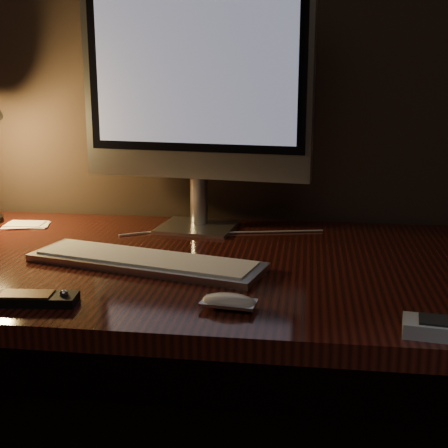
# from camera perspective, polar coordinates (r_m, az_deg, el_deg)

# --- Properties ---
(desk) EXTENTS (1.60, 0.75, 0.75)m
(desk) POSITION_cam_1_polar(r_m,az_deg,el_deg) (1.42, -2.46, -7.41)
(desk) COLOR #3B130D
(desk) RESTS_ON ground
(monitor) EXTENTS (0.56, 0.19, 0.59)m
(monitor) POSITION_cam_1_polar(r_m,az_deg,el_deg) (1.51, -2.65, 12.45)
(monitor) COLOR silver
(monitor) RESTS_ON desk
(keyboard) EXTENTS (0.51, 0.25, 0.02)m
(keyboard) POSITION_cam_1_polar(r_m,az_deg,el_deg) (1.28, -7.19, -3.34)
(keyboard) COLOR silver
(keyboard) RESTS_ON desk
(mouse) EXTENTS (0.10, 0.06, 0.02)m
(mouse) POSITION_cam_1_polar(r_m,az_deg,el_deg) (1.05, 0.45, -7.27)
(mouse) COLOR white
(mouse) RESTS_ON desk
(media_remote) EXTENTS (0.14, 0.06, 0.03)m
(media_remote) POSITION_cam_1_polar(r_m,az_deg,el_deg) (1.11, -16.79, -6.54)
(media_remote) COLOR black
(media_remote) RESTS_ON desk
(papers) EXTENTS (0.12, 0.09, 0.01)m
(papers) POSITION_cam_1_polar(r_m,az_deg,el_deg) (1.66, -17.64, -0.06)
(papers) COLOR white
(papers) RESTS_ON desk
(cable) EXTENTS (0.47, 0.18, 0.00)m
(cable) POSITION_cam_1_polar(r_m,az_deg,el_deg) (1.52, -0.25, -0.73)
(cable) COLOR white
(cable) RESTS_ON desk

